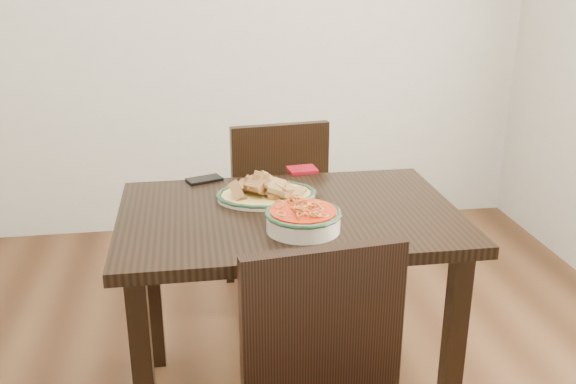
{
  "coord_description": "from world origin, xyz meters",
  "views": [
    {
      "loc": [
        -0.21,
        -1.89,
        1.54
      ],
      "look_at": [
        0.1,
        0.08,
        0.81
      ],
      "focal_mm": 40.0,
      "sensor_mm": 36.0,
      "label": 1
    }
  ],
  "objects": [
    {
      "name": "wall_back",
      "position": [
        0.0,
        1.75,
        1.3
      ],
      "size": [
        3.5,
        0.1,
        2.6
      ],
      "primitive_type": "cube",
      "color": "beige",
      "rests_on": "ground"
    },
    {
      "name": "fish_plate",
      "position": [
        0.04,
        0.19,
        0.79
      ],
      "size": [
        0.34,
        0.27,
        0.11
      ],
      "color": "beige",
      "rests_on": "dining_table"
    },
    {
      "name": "noodle_bowl",
      "position": [
        0.12,
        -0.1,
        0.79
      ],
      "size": [
        0.24,
        0.24,
        0.08
      ],
      "color": "beige",
      "rests_on": "dining_table"
    },
    {
      "name": "smartphone",
      "position": [
        -0.17,
        0.41,
        0.76
      ],
      "size": [
        0.14,
        0.11,
        0.01
      ],
      "primitive_type": "cube",
      "rotation": [
        0.0,
        0.0,
        0.36
      ],
      "color": "black",
      "rests_on": "dining_table"
    },
    {
      "name": "napkin",
      "position": [
        0.22,
        0.46,
        0.76
      ],
      "size": [
        0.12,
        0.1,
        0.01
      ],
      "primitive_type": "cube",
      "rotation": [
        0.0,
        0.0,
        0.09
      ],
      "color": "maroon",
      "rests_on": "dining_table"
    },
    {
      "name": "chair_far",
      "position": [
        0.15,
        0.78,
        0.5
      ],
      "size": [
        0.46,
        0.46,
        0.89
      ],
      "rotation": [
        0.0,
        0.0,
        3.25
      ],
      "color": "black",
      "rests_on": "ground"
    },
    {
      "name": "dining_table",
      "position": [
        0.1,
        0.06,
        0.64
      ],
      "size": [
        1.12,
        0.75,
        0.75
      ],
      "color": "black",
      "rests_on": "ground"
    }
  ]
}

